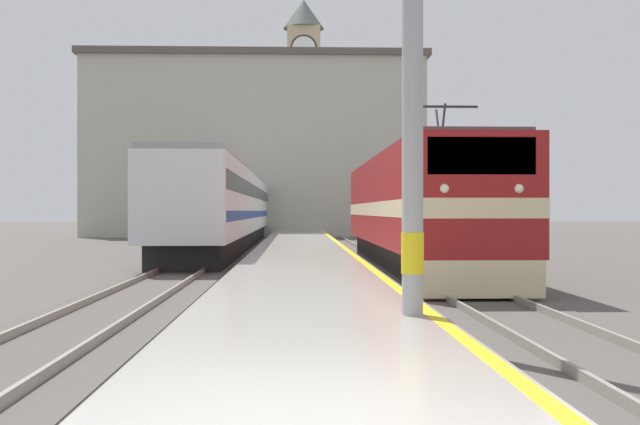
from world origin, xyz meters
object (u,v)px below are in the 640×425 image
passenger_train (239,207)px  clock_tower (304,109)px  locomotive_train (414,210)px  catenary_mast (417,49)px

passenger_train → clock_tower: size_ratio=2.19×
locomotive_train → clock_tower: size_ratio=0.82×
passenger_train → catenary_mast: size_ratio=6.17×
locomotive_train → clock_tower: clock_tower is taller
locomotive_train → catenary_mast: catenary_mast is taller
catenary_mast → clock_tower: (-1.02, 60.99, 7.48)m
clock_tower → locomotive_train: bearing=-86.1°
locomotive_train → passenger_train: size_ratio=0.37×
locomotive_train → clock_tower: bearing=93.9°
passenger_train → clock_tower: bearing=80.1°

